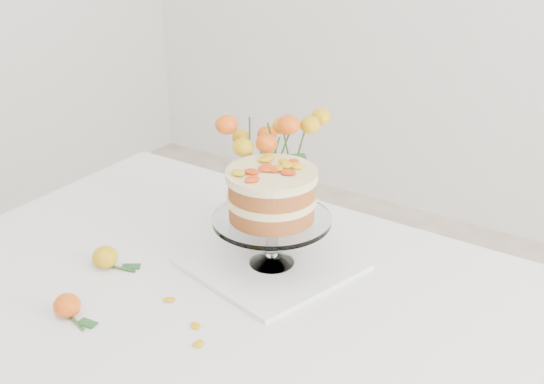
# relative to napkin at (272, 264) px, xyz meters

# --- Properties ---
(table) EXTENTS (1.43, 0.93, 0.76)m
(table) POSITION_rel_napkin_xyz_m (0.03, -0.12, -0.09)
(table) COLOR tan
(table) RESTS_ON ground
(napkin) EXTENTS (0.37, 0.37, 0.01)m
(napkin) POSITION_rel_napkin_xyz_m (0.00, 0.00, 0.00)
(napkin) COLOR white
(napkin) RESTS_ON table
(cake_stand) EXTENTS (0.25, 0.25, 0.22)m
(cake_stand) POSITION_rel_napkin_xyz_m (0.00, -0.00, 0.15)
(cake_stand) COLOR silver
(cake_stand) RESTS_ON napkin
(rose_vase) EXTENTS (0.29, 0.29, 0.35)m
(rose_vase) POSITION_rel_napkin_xyz_m (-0.09, 0.13, 0.20)
(rose_vase) COLOR silver
(rose_vase) RESTS_ON table
(loose_rose_near) EXTENTS (0.10, 0.06, 0.05)m
(loose_rose_near) POSITION_rel_napkin_xyz_m (-0.29, -0.20, 0.02)
(loose_rose_near) COLOR gold
(loose_rose_near) RESTS_ON table
(loose_rose_far) EXTENTS (0.09, 0.05, 0.05)m
(loose_rose_far) POSITION_rel_napkin_xyz_m (-0.22, -0.37, 0.02)
(loose_rose_far) COLOR red
(loose_rose_far) RESTS_ON table
(stray_petal_a) EXTENTS (0.03, 0.02, 0.00)m
(stray_petal_a) POSITION_rel_napkin_xyz_m (-0.09, -0.22, -0.00)
(stray_petal_a) COLOR gold
(stray_petal_a) RESTS_ON table
(stray_petal_b) EXTENTS (0.03, 0.02, 0.00)m
(stray_petal_b) POSITION_rel_napkin_xyz_m (0.01, -0.26, -0.00)
(stray_petal_b) COLOR gold
(stray_petal_b) RESTS_ON table
(stray_petal_c) EXTENTS (0.03, 0.02, 0.00)m
(stray_petal_c) POSITION_rel_napkin_xyz_m (0.05, -0.30, -0.00)
(stray_petal_c) COLOR gold
(stray_petal_c) RESTS_ON table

